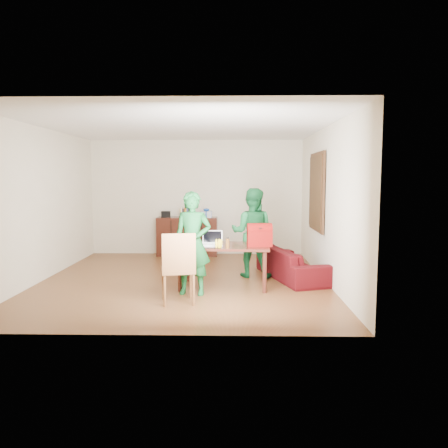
{
  "coord_description": "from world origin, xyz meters",
  "views": [
    {
      "loc": [
        0.87,
        -7.61,
        1.81
      ],
      "look_at": [
        0.72,
        -0.28,
        1.04
      ],
      "focal_mm": 35.0,
      "sensor_mm": 36.0,
      "label": 1
    }
  ],
  "objects_px": {
    "person_far": "(252,233)",
    "bottle": "(228,243)",
    "laptop": "(212,243)",
    "red_bag": "(259,237)",
    "person_near": "(192,243)",
    "table": "(224,250)",
    "sofa": "(292,263)",
    "chair": "(178,282)"
  },
  "relations": [
    {
      "from": "person_far",
      "to": "red_bag",
      "type": "distance_m",
      "value": 0.91
    },
    {
      "from": "chair",
      "to": "sofa",
      "type": "height_order",
      "value": "chair"
    },
    {
      "from": "person_near",
      "to": "chair",
      "type": "bearing_deg",
      "value": -101.36
    },
    {
      "from": "chair",
      "to": "person_far",
      "type": "height_order",
      "value": "person_far"
    },
    {
      "from": "person_far",
      "to": "bottle",
      "type": "height_order",
      "value": "person_far"
    },
    {
      "from": "person_near",
      "to": "table",
      "type": "bearing_deg",
      "value": 50.99
    },
    {
      "from": "person_near",
      "to": "red_bag",
      "type": "bearing_deg",
      "value": 25.59
    },
    {
      "from": "person_near",
      "to": "person_far",
      "type": "height_order",
      "value": "person_far"
    },
    {
      "from": "chair",
      "to": "bottle",
      "type": "relative_size",
      "value": 5.84
    },
    {
      "from": "sofa",
      "to": "table",
      "type": "bearing_deg",
      "value": 102.05
    },
    {
      "from": "person_near",
      "to": "person_far",
      "type": "relative_size",
      "value": 0.99
    },
    {
      "from": "chair",
      "to": "bottle",
      "type": "height_order",
      "value": "chair"
    },
    {
      "from": "laptop",
      "to": "sofa",
      "type": "height_order",
      "value": "laptop"
    },
    {
      "from": "table",
      "to": "person_far",
      "type": "distance_m",
      "value": 0.96
    },
    {
      "from": "red_bag",
      "to": "laptop",
      "type": "bearing_deg",
      "value": 172.66
    },
    {
      "from": "chair",
      "to": "person_near",
      "type": "relative_size",
      "value": 0.65
    },
    {
      "from": "chair",
      "to": "person_far",
      "type": "distance_m",
      "value": 2.16
    },
    {
      "from": "person_far",
      "to": "person_near",
      "type": "bearing_deg",
      "value": 63.61
    },
    {
      "from": "bottle",
      "to": "sofa",
      "type": "xyz_separation_m",
      "value": [
        1.16,
        1.05,
        -0.53
      ]
    },
    {
      "from": "table",
      "to": "bottle",
      "type": "xyz_separation_m",
      "value": [
        0.07,
        -0.37,
        0.17
      ]
    },
    {
      "from": "laptop",
      "to": "bottle",
      "type": "xyz_separation_m",
      "value": [
        0.25,
        -0.32,
        0.04
      ]
    },
    {
      "from": "red_bag",
      "to": "sofa",
      "type": "distance_m",
      "value": 1.17
    },
    {
      "from": "chair",
      "to": "laptop",
      "type": "relative_size",
      "value": 3.04
    },
    {
      "from": "chair",
      "to": "red_bag",
      "type": "xyz_separation_m",
      "value": [
        1.22,
        0.85,
        0.55
      ]
    },
    {
      "from": "table",
      "to": "person_near",
      "type": "relative_size",
      "value": 0.97
    },
    {
      "from": "laptop",
      "to": "sofa",
      "type": "distance_m",
      "value": 1.66
    },
    {
      "from": "table",
      "to": "sofa",
      "type": "height_order",
      "value": "table"
    },
    {
      "from": "table",
      "to": "bottle",
      "type": "height_order",
      "value": "bottle"
    },
    {
      "from": "chair",
      "to": "person_far",
      "type": "relative_size",
      "value": 0.64
    },
    {
      "from": "red_bag",
      "to": "sofa",
      "type": "relative_size",
      "value": 0.21
    },
    {
      "from": "person_near",
      "to": "laptop",
      "type": "relative_size",
      "value": 4.7
    },
    {
      "from": "laptop",
      "to": "red_bag",
      "type": "relative_size",
      "value": 0.86
    },
    {
      "from": "person_far",
      "to": "sofa",
      "type": "distance_m",
      "value": 0.92
    },
    {
      "from": "person_near",
      "to": "person_far",
      "type": "xyz_separation_m",
      "value": [
        0.98,
        1.26,
        0.01
      ]
    },
    {
      "from": "table",
      "to": "chair",
      "type": "bearing_deg",
      "value": -120.19
    },
    {
      "from": "person_far",
      "to": "bottle",
      "type": "xyz_separation_m",
      "value": [
        -0.44,
        -1.17,
        -0.02
      ]
    },
    {
      "from": "laptop",
      "to": "sofa",
      "type": "bearing_deg",
      "value": 24.63
    },
    {
      "from": "person_far",
      "to": "laptop",
      "type": "relative_size",
      "value": 4.74
    },
    {
      "from": "person_near",
      "to": "bottle",
      "type": "relative_size",
      "value": 9.02
    },
    {
      "from": "bottle",
      "to": "person_far",
      "type": "bearing_deg",
      "value": 69.62
    },
    {
      "from": "bottle",
      "to": "chair",
      "type": "bearing_deg",
      "value": -140.59
    },
    {
      "from": "bottle",
      "to": "sofa",
      "type": "distance_m",
      "value": 1.65
    }
  ]
}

